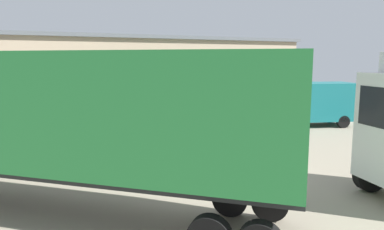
# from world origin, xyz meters

# --- Properties ---
(ground_plane) EXTENTS (60.00, 60.00, 0.00)m
(ground_plane) POSITION_xyz_m (0.00, 0.00, 0.00)
(ground_plane) COLOR gray
(warehouse_building) EXTENTS (31.26, 9.59, 5.58)m
(warehouse_building) POSITION_xyz_m (0.00, 18.54, 2.80)
(warehouse_building) COLOR tan
(warehouse_building) RESTS_ON ground_plane
(container_trailer_green) EXTENTS (10.65, 10.10, 4.13)m
(container_trailer_green) POSITION_xyz_m (-5.39, -0.90, 2.63)
(container_trailer_green) COLOR #28843D
(container_trailer_green) RESTS_ON ground_plane
(delivery_van_green) EXTENTS (2.47, 5.70, 2.44)m
(delivery_van_green) POSITION_xyz_m (2.45, 8.29, 1.34)
(delivery_van_green) COLOR #28843D
(delivery_van_green) RESTS_ON ground_plane
(delivery_van_teal) EXTENTS (6.20, 3.78, 2.56)m
(delivery_van_teal) POSITION_xyz_m (8.95, 6.14, 1.40)
(delivery_van_teal) COLOR #197075
(delivery_van_teal) RESTS_ON ground_plane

